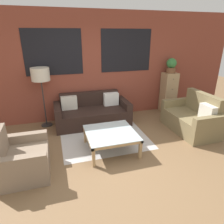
# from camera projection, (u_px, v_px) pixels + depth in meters

# --- Properties ---
(ground_plane) EXTENTS (16.00, 16.00, 0.00)m
(ground_plane) POSITION_uv_depth(u_px,v_px,m) (121.00, 164.00, 3.65)
(ground_plane) COLOR brown
(wall_back_brick) EXTENTS (8.40, 0.09, 2.80)m
(wall_back_brick) POSITION_uv_depth(u_px,v_px,m) (92.00, 67.00, 5.31)
(wall_back_brick) COLOR brown
(wall_back_brick) RESTS_ON ground_plane
(rug) EXTENTS (1.93, 1.80, 0.00)m
(rug) POSITION_uv_depth(u_px,v_px,m) (103.00, 135.00, 4.68)
(rug) COLOR #BCB7B2
(rug) RESTS_ON ground_plane
(couch_dark) EXTENTS (1.90, 0.88, 0.78)m
(couch_dark) POSITION_uv_depth(u_px,v_px,m) (92.00, 113.00, 5.25)
(couch_dark) COLOR black
(couch_dark) RESTS_ON ground_plane
(settee_vintage) EXTENTS (0.80, 1.40, 0.92)m
(settee_vintage) POSITION_uv_depth(u_px,v_px,m) (192.00, 119.00, 4.83)
(settee_vintage) COLOR olive
(settee_vintage) RESTS_ON ground_plane
(armchair_corner) EXTENTS (0.80, 0.90, 0.84)m
(armchair_corner) POSITION_uv_depth(u_px,v_px,m) (21.00, 159.00, 3.32)
(armchair_corner) COLOR #84705B
(armchair_corner) RESTS_ON ground_plane
(coffee_table) EXTENTS (0.97, 0.97, 0.40)m
(coffee_table) POSITION_uv_depth(u_px,v_px,m) (111.00, 135.00, 3.99)
(coffee_table) COLOR silver
(coffee_table) RESTS_ON ground_plane
(floor_lamp) EXTENTS (0.43, 0.43, 1.49)m
(floor_lamp) POSITION_uv_depth(u_px,v_px,m) (40.00, 76.00, 4.74)
(floor_lamp) COLOR #2D2D2D
(floor_lamp) RESTS_ON ground_plane
(drawer_cabinet) EXTENTS (0.39, 0.38, 1.17)m
(drawer_cabinet) POSITION_uv_depth(u_px,v_px,m) (168.00, 92.00, 5.97)
(drawer_cabinet) COLOR tan
(drawer_cabinet) RESTS_ON ground_plane
(potted_plant) EXTENTS (0.28, 0.28, 0.42)m
(potted_plant) POSITION_uv_depth(u_px,v_px,m) (171.00, 65.00, 5.68)
(potted_plant) COLOR brown
(potted_plant) RESTS_ON drawer_cabinet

